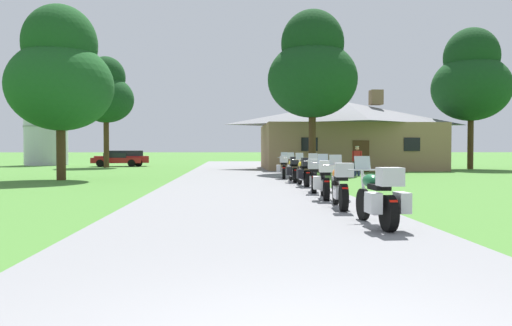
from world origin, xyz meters
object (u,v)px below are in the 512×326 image
(tree_right_of_lodge, at_px, (471,79))
(motorcycle_white_farthest_in_row, at_px, (284,167))
(tree_by_lodge_front, at_px, (312,69))
(metal_silo_distant, at_px, (46,121))
(motorcycle_blue_third_in_row, at_px, (325,180))
(motorcycle_orange_second_in_row, at_px, (340,185))
(tree_left_far, at_px, (106,93))
(tree_left_near, at_px, (60,74))
(motorcycle_green_nearest_to_camera, at_px, (379,198))
(bystander_red_shirt_near_lodge, at_px, (357,159))
(motorcycle_yellow_sixth_in_row, at_px, (294,170))
(parked_red_sedan_far_left, at_px, (117,159))
(parked_red_suv_far_left, at_px, (122,158))
(motorcycle_yellow_fifth_in_row, at_px, (304,172))
(motorcycle_orange_fourth_in_row, at_px, (314,175))

(tree_right_of_lodge, bearing_deg, motorcycle_white_farthest_in_row, -140.70)
(tree_by_lodge_front, xyz_separation_m, metal_silo_distant, (-22.54, 18.32, -2.23))
(motorcycle_blue_third_in_row, relative_size, tree_right_of_lodge, 0.19)
(motorcycle_orange_second_in_row, relative_size, tree_left_far, 0.23)
(motorcycle_white_farthest_in_row, height_order, tree_left_near, tree_left_near)
(tree_left_far, height_order, metal_silo_distant, tree_left_far)
(motorcycle_green_nearest_to_camera, distance_m, bystander_red_shirt_near_lodge, 19.66)
(tree_left_far, xyz_separation_m, tree_right_of_lodge, (28.58, -4.77, 0.70))
(bystander_red_shirt_near_lodge, height_order, tree_left_near, tree_left_near)
(motorcycle_blue_third_in_row, distance_m, tree_right_of_lodge, 28.58)
(motorcycle_blue_third_in_row, distance_m, tree_left_near, 15.89)
(motorcycle_yellow_sixth_in_row, bearing_deg, parked_red_sedan_far_left, 119.08)
(motorcycle_blue_third_in_row, xyz_separation_m, tree_left_far, (-13.02, 27.91, 5.56))
(motorcycle_blue_third_in_row, distance_m, parked_red_suv_far_left, 32.89)
(motorcycle_yellow_fifth_in_row, distance_m, parked_red_sedan_far_left, 27.96)
(motorcycle_green_nearest_to_camera, distance_m, motorcycle_white_farthest_in_row, 15.63)
(tree_left_far, distance_m, parked_red_suv_far_left, 6.03)
(motorcycle_white_farthest_in_row, bearing_deg, motorcycle_orange_second_in_row, -83.65)
(motorcycle_white_farthest_in_row, xyz_separation_m, parked_red_suv_far_left, (-12.20, 20.17, 0.17))
(motorcycle_blue_third_in_row, relative_size, parked_red_suv_far_left, 0.42)
(motorcycle_green_nearest_to_camera, xyz_separation_m, parked_red_sedan_far_left, (-12.66, 35.32, 0.03))
(motorcycle_orange_second_in_row, bearing_deg, metal_silo_distant, 123.38)
(motorcycle_green_nearest_to_camera, relative_size, bystander_red_shirt_near_lodge, 1.24)
(motorcycle_green_nearest_to_camera, distance_m, motorcycle_orange_fourth_in_row, 7.74)
(motorcycle_green_nearest_to_camera, height_order, parked_red_sedan_far_left, motorcycle_green_nearest_to_camera)
(motorcycle_yellow_sixth_in_row, relative_size, motorcycle_white_farthest_in_row, 1.00)
(motorcycle_green_nearest_to_camera, distance_m, tree_left_far, 36.10)
(parked_red_suv_far_left, bearing_deg, bystander_red_shirt_near_lodge, -150.37)
(motorcycle_green_nearest_to_camera, bearing_deg, motorcycle_orange_second_in_row, 88.59)
(motorcycle_yellow_fifth_in_row, relative_size, motorcycle_white_farthest_in_row, 1.00)
(motorcycle_orange_fourth_in_row, relative_size, tree_left_near, 0.24)
(motorcycle_orange_second_in_row, bearing_deg, tree_left_far, 117.82)
(parked_red_sedan_far_left, bearing_deg, tree_by_lodge_front, -139.41)
(tree_left_far, bearing_deg, tree_left_near, -83.28)
(motorcycle_orange_second_in_row, bearing_deg, tree_left_near, 134.87)
(motorcycle_green_nearest_to_camera, bearing_deg, tree_right_of_lodge, 58.58)
(motorcycle_yellow_sixth_in_row, xyz_separation_m, tree_right_of_lodge, (15.51, 15.50, 6.26))
(metal_silo_distant, bearing_deg, motorcycle_green_nearest_to_camera, -63.01)
(motorcycle_orange_second_in_row, xyz_separation_m, motorcycle_orange_fourth_in_row, (0.14, 4.77, 0.00))
(motorcycle_yellow_sixth_in_row, height_order, tree_right_of_lodge, tree_right_of_lodge)
(motorcycle_blue_third_in_row, bearing_deg, motorcycle_orange_second_in_row, -85.15)
(tree_by_lodge_front, bearing_deg, motorcycle_green_nearest_to_camera, -96.00)
(motorcycle_orange_fourth_in_row, bearing_deg, parked_red_suv_far_left, 121.65)
(motorcycle_white_farthest_in_row, relative_size, metal_silo_distant, 0.25)
(metal_silo_distant, height_order, parked_red_suv_far_left, metal_silo_distant)
(motorcycle_green_nearest_to_camera, distance_m, parked_red_suv_far_left, 37.86)
(tree_left_near, xyz_separation_m, tree_right_of_lodge, (26.53, 12.58, 1.71))
(motorcycle_yellow_sixth_in_row, relative_size, tree_by_lodge_front, 0.21)
(motorcycle_orange_second_in_row, xyz_separation_m, tree_right_of_lodge, (15.63, 25.47, 6.25))
(motorcycle_green_nearest_to_camera, height_order, motorcycle_white_farthest_in_row, same)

